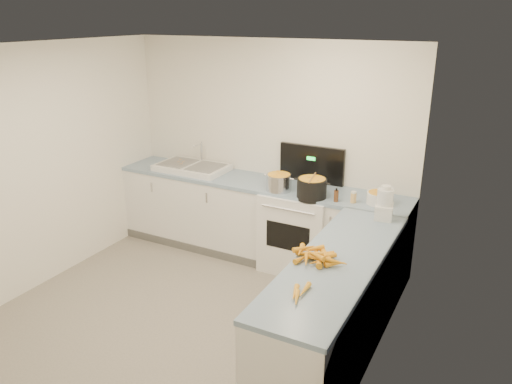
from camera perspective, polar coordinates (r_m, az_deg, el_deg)
The scene contains 19 objects.
floor at distance 4.84m, azimuth -9.58°, elevation -15.20°, with size 3.50×4.00×0.00m, color gray, non-canonical shape.
ceiling at distance 3.99m, azimuth -11.68°, elevation 15.72°, with size 3.50×4.00×0.00m, color white, non-canonical shape.
wall_back at distance 5.87m, azimuth 1.51°, elevation 4.94°, with size 3.50×2.50×0.00m, color white, non-canonical shape.
wall_left at distance 5.48m, azimuth -25.16°, elevation 1.91°, with size 4.00×2.50×0.00m, color white, non-canonical shape.
wall_right at distance 3.52m, azimuth 12.70°, elevation -6.04°, with size 4.00×2.50×0.00m, color white, non-canonical shape.
counter_back at distance 5.87m, azimuth 0.14°, elevation -3.10°, with size 3.50×0.62×0.94m.
counter_right at distance 4.23m, azimuth 9.01°, elevation -13.22°, with size 0.62×2.20×0.94m.
stove at distance 5.65m, azimuth 5.03°, elevation -4.12°, with size 0.76×0.65×1.36m.
sink at distance 6.15m, azimuth -7.32°, elevation 2.82°, with size 0.86×0.52×0.31m.
steel_pot at distance 5.39m, azimuth 2.62°, elevation 1.01°, with size 0.27×0.27×0.20m, color silver.
black_pot at distance 5.22m, azimuth 6.39°, elevation 0.37°, with size 0.31×0.31×0.22m, color black.
wooden_spoon at distance 5.18m, azimuth 6.44°, elevation 1.63°, with size 0.01×0.01×0.35m, color #AD7A47.
mixing_bowl at distance 5.17m, azimuth 13.91°, elevation -0.67°, with size 0.26×0.26×0.12m, color white.
extract_bottle at distance 5.14m, azimuth 9.15°, elevation -0.47°, with size 0.05×0.05×0.12m, color #593319.
spice_jar at distance 5.14m, azimuth 11.07°, elevation -0.65°, with size 0.06×0.06×0.10m, color #E5B266.
food_processor at distance 4.78m, azimuth 14.47°, elevation -1.41°, with size 0.19×0.22×0.32m.
carrot_pile at distance 3.94m, azimuth 6.92°, elevation -7.27°, with size 0.46×0.37×0.09m.
peeled_carrots at distance 3.47m, azimuth 4.92°, elevation -11.45°, with size 0.12×0.30×0.04m.
peelings at distance 6.26m, azimuth -8.70°, elevation 3.42°, with size 0.22×0.26×0.01m.
Camera 1 is at (2.51, -3.09, 2.76)m, focal length 35.00 mm.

